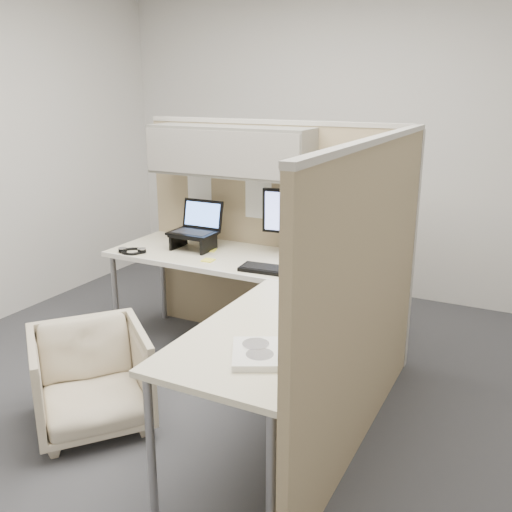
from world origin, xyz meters
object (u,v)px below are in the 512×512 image
at_px(desk, 250,288).
at_px(monitor_left, 294,218).
at_px(keyboard, 278,271).
at_px(office_chair, 91,374).

xyz_separation_m(desk, monitor_left, (0.03, 0.57, 0.32)).
relative_size(monitor_left, keyboard, 0.95).
bearing_deg(keyboard, office_chair, -129.98).
distance_m(desk, monitor_left, 0.65).
bearing_deg(monitor_left, office_chair, -123.27).
distance_m(monitor_left, keyboard, 0.44).
distance_m(office_chair, monitor_left, 1.63).
relative_size(desk, office_chair, 3.18).
height_order(office_chair, monitor_left, monitor_left).
bearing_deg(office_chair, monitor_left, 13.73).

